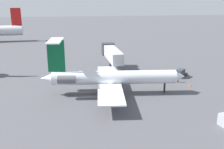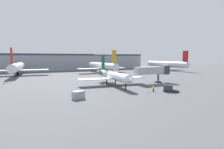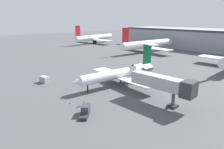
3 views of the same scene
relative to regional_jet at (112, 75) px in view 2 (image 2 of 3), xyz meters
name	(u,v)px [view 2 (image 2 of 3)]	position (x,y,z in m)	size (l,w,h in m)	color
ground_plane	(105,85)	(-2.42, 0.82, -3.44)	(400.00, 400.00, 0.10)	#4C4C51
regional_jet	(112,75)	(0.00, 0.00, 0.00)	(23.28, 27.89, 10.56)	silver
jet_bridge	(154,71)	(15.75, -2.59, 1.21)	(14.49, 3.67, 6.30)	#ADADB2
ground_crew_marshaller	(153,89)	(4.84, -15.87, -2.53)	(0.47, 0.40, 1.69)	black
baggage_tug_lead	(169,89)	(8.58, -17.99, -2.55)	(3.79, 3.84, 1.90)	#262628
cargo_container_uld	(78,95)	(-15.96, -15.30, -2.50)	(2.90, 2.20, 1.78)	#999EA8
traffic_cone_near	(149,93)	(2.03, -17.45, -3.11)	(0.36, 0.36, 0.55)	orange
terminal_building	(60,62)	(-2.42, 83.32, 2.52)	(126.67, 24.81, 11.78)	#8C939E
parked_airliner_west_mid	(17,67)	(-29.90, 48.96, 0.94)	(30.37, 35.87, 13.47)	white
parked_airliner_centre	(102,66)	(15.45, 45.70, 0.78)	(29.47, 34.96, 13.14)	silver
parked_airliner_east_mid	(167,64)	(65.44, 45.29, 0.95)	(30.25, 35.78, 13.49)	silver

